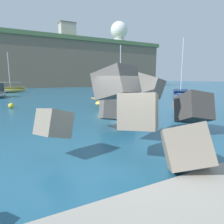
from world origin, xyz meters
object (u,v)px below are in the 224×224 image
mooring_buoy_inner (11,106)px  radar_dome (119,33)px  boat_near_centre (120,98)px  boat_mid_centre (99,86)px  station_building_central (67,33)px  boat_far_right (181,93)px  mooring_buoy_middle (112,90)px  boat_far_left (8,90)px  boat_far_centre (123,93)px

mooring_buoy_inner → radar_dome: bearing=52.9°
boat_near_centre → mooring_buoy_inner: boat_near_centre is taller
boat_mid_centre → mooring_buoy_inner: 35.83m
station_building_central → boat_far_right: bearing=-87.4°
station_building_central → mooring_buoy_middle: bearing=-90.8°
boat_mid_centre → boat_far_right: bearing=-88.2°
boat_far_left → mooring_buoy_middle: bearing=-12.0°
boat_far_right → mooring_buoy_middle: boat_far_right is taller
boat_far_left → boat_near_centre: bearing=-69.8°
boat_far_right → station_building_central: bearing=92.6°
station_building_central → radar_dome: bearing=7.3°
radar_dome → station_building_central: 22.45m
boat_mid_centre → mooring_buoy_middle: 11.25m
mooring_buoy_inner → radar_dome: size_ratio=0.04×
boat_near_centre → station_building_central: station_building_central is taller
boat_near_centre → mooring_buoy_inner: (-8.88, 2.64, -0.46)m
boat_near_centre → boat_far_right: (12.79, 4.76, -0.16)m
boat_far_left → radar_dome: (41.75, 32.78, 20.54)m
boat_near_centre → mooring_buoy_inner: bearing=163.4°
boat_mid_centre → mooring_buoy_middle: boat_mid_centre is taller
boat_far_centre → radar_dome: size_ratio=0.68×
boat_mid_centre → boat_near_centre: bearing=-110.6°
mooring_buoy_inner → mooring_buoy_middle: 26.16m
boat_far_right → radar_dome: size_ratio=0.77×
boat_mid_centre → boat_far_centre: (-6.46, -23.16, -0.13)m
radar_dome → boat_far_left: bearing=-141.9°
radar_dome → station_building_central: bearing=-172.7°
boat_near_centre → boat_far_left: 26.42m
boat_far_right → mooring_buoy_inner: size_ratio=18.03×
boat_near_centre → mooring_buoy_inner: 9.28m
mooring_buoy_inner → station_building_central: (19.41, 52.10, 18.07)m
boat_near_centre → mooring_buoy_middle: size_ratio=14.00×
boat_far_left → boat_far_right: boat_far_right is taller
mooring_buoy_middle → station_building_central: bearing=89.2°
radar_dome → boat_mid_centre: bearing=-128.7°
boat_far_centre → station_building_central: bearing=83.7°
mooring_buoy_middle → boat_near_centre: bearing=-115.8°
boat_far_left → mooring_buoy_middle: (19.16, -4.08, -0.33)m
boat_mid_centre → mooring_buoy_middle: size_ratio=11.54×
boat_far_right → radar_dome: 60.05m
boat_far_centre → mooring_buoy_inner: 15.56m
boat_far_left → mooring_buoy_inner: size_ratio=16.24×
boat_far_right → radar_dome: (19.84, 52.81, 20.57)m
boat_near_centre → boat_mid_centre: boat_near_centre is taller
mooring_buoy_middle → mooring_buoy_inner: bearing=-136.3°
boat_far_centre → mooring_buoy_inner: bearing=-157.3°
mooring_buoy_inner → boat_far_right: bearing=5.6°
boat_far_centre → station_building_central: (5.05, 46.11, 17.77)m
boat_far_left → mooring_buoy_inner: 22.16m
mooring_buoy_inner → boat_near_centre: bearing=-16.6°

